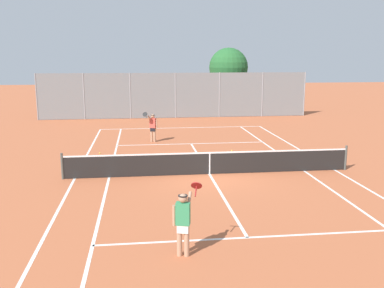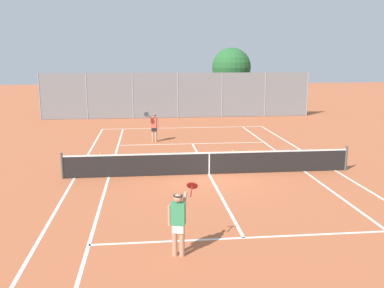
% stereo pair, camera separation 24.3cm
% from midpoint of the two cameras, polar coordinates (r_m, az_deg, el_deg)
% --- Properties ---
extents(ground_plane, '(120.00, 120.00, 0.00)m').
position_cam_midpoint_polar(ground_plane, '(17.88, 1.96, -4.06)').
color(ground_plane, '#B25B38').
extents(court_line_markings, '(11.10, 23.90, 0.01)m').
position_cam_midpoint_polar(court_line_markings, '(17.88, 1.96, -4.05)').
color(court_line_markings, silver).
rests_on(court_line_markings, ground).
extents(tennis_net, '(12.00, 0.10, 1.07)m').
position_cam_midpoint_polar(tennis_net, '(17.75, 1.97, -2.48)').
color(tennis_net, '#474C47').
rests_on(tennis_net, ground).
extents(player_near_side, '(0.80, 0.71, 1.77)m').
position_cam_midpoint_polar(player_near_side, '(10.55, -1.85, -10.12)').
color(player_near_side, tan).
rests_on(player_near_side, ground).
extents(player_far_left, '(0.85, 0.68, 1.77)m').
position_cam_midpoint_polar(player_far_left, '(24.52, -5.54, 2.41)').
color(player_far_left, tan).
rests_on(player_far_left, ground).
extents(loose_tennis_ball_0, '(0.07, 0.07, 0.07)m').
position_cam_midpoint_polar(loose_tennis_ball_0, '(22.13, -12.50, -1.18)').
color(loose_tennis_ball_0, '#D1DB33').
rests_on(loose_tennis_ball_0, ground).
extents(loose_tennis_ball_1, '(0.07, 0.07, 0.07)m').
position_cam_midpoint_polar(loose_tennis_ball_1, '(22.25, 5.01, -0.88)').
color(loose_tennis_ball_1, '#D1DB33').
rests_on(loose_tennis_ball_1, ground).
extents(back_fence, '(21.35, 0.08, 3.58)m').
position_cam_midpoint_polar(back_fence, '(34.08, -2.43, 6.50)').
color(back_fence, gray).
rests_on(back_fence, ground).
extents(tree_behind_left, '(3.36, 3.36, 5.57)m').
position_cam_midpoint_polar(tree_behind_left, '(37.59, 4.71, 9.96)').
color(tree_behind_left, brown).
rests_on(tree_behind_left, ground).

